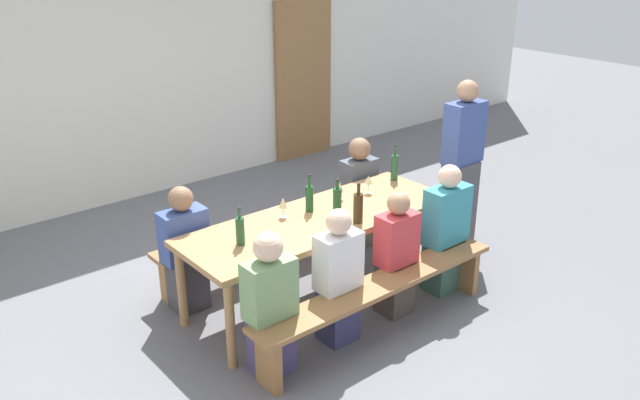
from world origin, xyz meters
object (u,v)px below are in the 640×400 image
Objects in this scene: wine_glass_0 at (340,188)px; wooden_door at (303,80)px; bench_near at (379,293)px; wine_bottle_4 at (240,231)px; seated_guest_near_0 at (270,307)px; wine_bottle_0 at (358,207)px; seated_guest_near_2 at (396,257)px; tasting_table at (320,225)px; wine_bottle_3 at (309,198)px; bench_far at (270,231)px; seated_guest_far_1 at (358,194)px; seated_guest_near_3 at (445,232)px; wine_glass_2 at (283,203)px; wine_bottle_1 at (337,200)px; wine_glass_1 at (368,180)px; wine_bottle_2 at (395,167)px; standing_host at (461,170)px; seated_guest_near_1 at (338,279)px; seated_guest_far_0 at (185,252)px.

wooden_door is at bearing 56.96° from wine_glass_0.
wine_bottle_4 reaches higher than bench_near.
wooden_door reaches higher than wine_bottle_4.
seated_guest_near_0 is at bearing 170.67° from bench_near.
wooden_door reaches higher than wine_bottle_0.
tasting_table is at bearing 29.88° from seated_guest_near_2.
wooden_door is 3.71m from wine_bottle_3.
seated_guest_far_1 is at bearing -8.94° from bench_far.
seated_guest_near_3 reaches higher than bench_far.
seated_guest_near_0 is at bearing -132.08° from wine_glass_2.
seated_guest_near_2 is (0.15, -0.55, -0.36)m from wine_bottle_1.
wine_glass_1 reaches higher than bench_far.
wine_bottle_2 is at bearing 3.66° from wine_bottle_3.
wine_bottle_3 is at bearing 178.41° from wine_glass_1.
seated_guest_far_1 is at bearing 23.73° from wine_bottle_3.
bench_far is 1.36× the size of standing_host.
wine_bottle_2 is 1.62m from seated_guest_near_1.
wine_bottle_2 is 0.32× the size of seated_guest_near_1.
wine_glass_1 is at bearing -53.99° from seated_guest_near_1.
wine_bottle_0 reaches higher than tasting_table.
tasting_table is at bearing 0.89° from wine_bottle_4.
seated_guest_near_1 is at bearing 152.74° from bench_near.
seated_guest_near_0 is (-3.18, -3.65, -0.53)m from wooden_door.
wine_bottle_1 is (-2.09, -3.10, -0.19)m from wooden_door.
wine_bottle_4 reaches higher than wine_bottle_1.
wooden_door is 1.94× the size of seated_guest_far_0.
wine_bottle_0 is at bearing -80.43° from bench_far.
bench_far is 7.02× the size of wine_bottle_3.
wooden_door is at bearing -27.98° from seated_guest_near_2.
seated_guest_near_2 is (1.10, -0.55, -0.36)m from wine_bottle_4.
wine_glass_0 is 0.30m from wine_glass_1.
wine_bottle_0 is at bearing -58.81° from tasting_table.
wine_bottle_0 is 0.64m from wine_glass_1.
seated_guest_near_1 is at bearing -94.17° from wine_glass_2.
seated_guest_far_0 is 2.69m from standing_host.
standing_host is (1.63, -0.12, 0.13)m from tasting_table.
seated_guest_near_0 reaches higher than bench_near.
seated_guest_far_1 reaches higher than wine_bottle_0.
wine_bottle_0 is at bearing -121.95° from wooden_door.
bench_far is at bearing 138.77° from wine_glass_1.
wine_glass_2 is at bearing 179.22° from wine_glass_0.
standing_host is (2.55, 0.44, 0.29)m from seated_guest_near_0.
wine_glass_2 is 1.29m from seated_guest_far_1.
wooden_door is 6.26× the size of wine_bottle_0.
seated_guest_far_1 reaches higher than seated_guest_far_0.
bench_far is 6.62× the size of wine_bottle_2.
wine_glass_0 is at bearing -41.77° from seated_guest_near_1.
bench_far is at bearing -98.94° from seated_guest_far_1.
wine_bottle_4 is at bearing -174.34° from wine_glass_1.
wine_bottle_3 is 0.31× the size of seated_guest_near_2.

